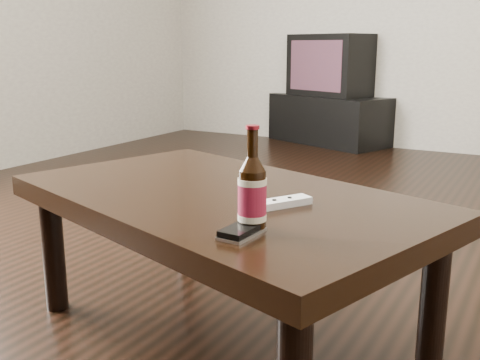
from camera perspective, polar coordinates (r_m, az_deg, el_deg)
The scene contains 7 objects.
floor at distance 2.02m, azimuth 3.96°, elevation -11.00°, with size 5.00×6.00×0.01m, color black.
tv_stand at distance 4.99m, azimuth 9.18°, elevation 6.12°, with size 1.03×0.51×0.41m, color black.
tv at distance 4.95m, azimuth 9.37°, elevation 11.44°, with size 0.79×0.65×0.51m.
coffee_table at distance 1.55m, azimuth -1.97°, elevation -3.29°, with size 1.32×1.00×0.44m.
beer_bottle at distance 1.20m, azimuth 1.25°, elevation -1.44°, with size 0.08×0.08×0.23m.
phone at distance 1.19m, azimuth 0.17°, elevation -5.23°, with size 0.06×0.12×0.02m.
remote at distance 1.40m, azimuth 4.12°, elevation -2.34°, with size 0.12×0.17×0.02m.
Camera 1 is at (0.78, -1.66, 0.83)m, focal length 42.00 mm.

